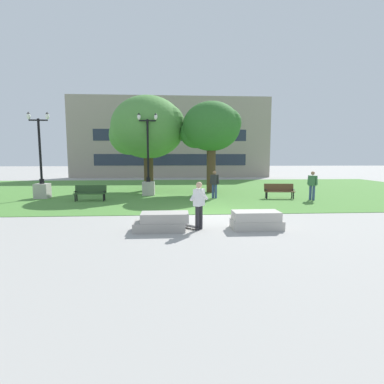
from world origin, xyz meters
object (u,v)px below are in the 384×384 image
object	(u,v)px
lamp_post_center	(42,181)
park_bench_near_right	(279,190)
skateboard	(189,226)
person_skateboarder	(199,203)
park_bench_near_left	(90,192)
person_bystander_near_lawn	(312,184)
lamp_post_left	(148,179)
concrete_block_left	(256,220)
concrete_block_center	(162,222)
person_bystander_far_lawn	(214,183)

from	to	relation	value
lamp_post_center	park_bench_near_right	bearing A→B (deg)	-4.20
lamp_post_center	skateboard	bearing A→B (deg)	-43.88
person_skateboarder	park_bench_near_left	distance (m)	9.27
skateboard	person_bystander_near_lawn	world-z (taller)	person_bystander_near_lawn
skateboard	park_bench_near_right	size ratio (longest dim) A/B	0.48
skateboard	park_bench_near_right	xyz separation A→B (m)	(5.96, 7.29, 0.45)
park_bench_near_left	lamp_post_left	size ratio (longest dim) A/B	0.33
skateboard	lamp_post_left	size ratio (longest dim) A/B	0.16
person_skateboarder	concrete_block_left	bearing A→B (deg)	0.05
concrete_block_center	person_skateboarder	world-z (taller)	person_skateboarder
person_skateboarder	park_bench_near_left	size ratio (longest dim) A/B	0.95
person_bystander_near_lawn	skateboard	bearing A→B (deg)	-139.72
park_bench_near_right	person_bystander_near_lawn	size ratio (longest dim) A/B	1.08
concrete_block_center	concrete_block_left	world-z (taller)	same
skateboard	lamp_post_center	world-z (taller)	lamp_post_center
concrete_block_center	person_skateboarder	xyz separation A→B (m)	(1.31, 0.05, 0.66)
lamp_post_left	person_bystander_near_lawn	distance (m)	10.34
person_skateboarder	skateboard	distance (m)	0.97
concrete_block_left	park_bench_near_left	world-z (taller)	park_bench_near_left
person_skateboarder	park_bench_near_right	bearing A→B (deg)	53.18
person_skateboarder	person_bystander_far_lawn	size ratio (longest dim) A/B	1.00
concrete_block_left	lamp_post_left	world-z (taller)	lamp_post_left
park_bench_near_left	person_bystander_near_lawn	size ratio (longest dim) A/B	1.06
concrete_block_left	person_bystander_far_lawn	bearing A→B (deg)	93.11
concrete_block_center	lamp_post_left	size ratio (longest dim) A/B	0.35
lamp_post_left	concrete_block_center	bearing A→B (deg)	-82.76
park_bench_near_right	person_bystander_near_lawn	bearing A→B (deg)	-24.79
skateboard	concrete_block_center	bearing A→B (deg)	-163.83
concrete_block_center	lamp_post_center	world-z (taller)	lamp_post_center
lamp_post_left	lamp_post_center	xyz separation A→B (m)	(-6.47, -1.11, -0.03)
park_bench_near_left	park_bench_near_right	distance (m)	11.37
park_bench_near_left	lamp_post_center	xyz separation A→B (m)	(-3.29, 1.33, 0.54)
person_skateboarder	person_bystander_far_lawn	bearing A→B (deg)	78.15
person_bystander_far_lawn	person_bystander_near_lawn	bearing A→B (deg)	-11.29
person_skateboarder	lamp_post_left	world-z (taller)	lamp_post_left
concrete_block_left	skateboard	xyz separation A→B (m)	(-2.41, 0.23, -0.22)
park_bench_near_right	skateboard	bearing A→B (deg)	-129.27
park_bench_near_left	person_bystander_far_lawn	distance (m)	7.43
lamp_post_left	lamp_post_center	distance (m)	6.57
person_skateboarder	skateboard	world-z (taller)	person_skateboarder
concrete_block_left	lamp_post_center	bearing A→B (deg)	142.26
person_bystander_far_lawn	concrete_block_center	bearing A→B (deg)	-110.52
concrete_block_center	person_bystander_near_lawn	xyz separation A→B (m)	(8.65, 6.78, 0.68)
person_skateboarder	person_bystander_near_lawn	world-z (taller)	person_bystander_near_lawn
park_bench_near_right	lamp_post_left	distance (m)	8.49
concrete_block_left	park_bench_near_left	distance (m)	10.68
concrete_block_center	person_bystander_near_lawn	size ratio (longest dim) A/B	1.12
person_skateboarder	lamp_post_center	distance (m)	12.47
concrete_block_center	park_bench_near_left	size ratio (longest dim) A/B	1.06
skateboard	lamp_post_center	bearing A→B (deg)	136.12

